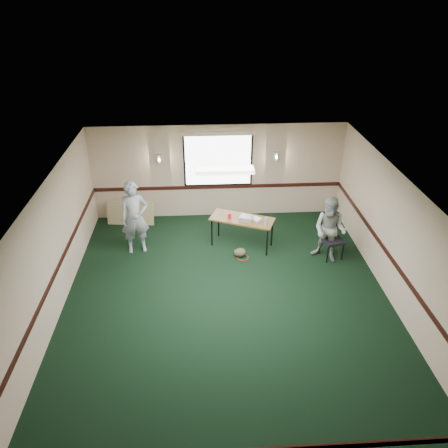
{
  "coord_description": "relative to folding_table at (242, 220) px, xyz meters",
  "views": [
    {
      "loc": [
        -0.53,
        -7.32,
        6.09
      ],
      "look_at": [
        0.0,
        1.3,
        1.2
      ],
      "focal_mm": 35.0,
      "sensor_mm": 36.0,
      "label": 1
    }
  ],
  "objects": [
    {
      "name": "duffel_bag",
      "position": [
        -0.09,
        -0.52,
        -0.63
      ],
      "size": [
        0.38,
        0.34,
        0.22
      ],
      "primitive_type": "ellipsoid",
      "rotation": [
        0.0,
        0.0,
        0.43
      ],
      "color": "#474529",
      "rests_on": "ground"
    },
    {
      "name": "game_console",
      "position": [
        0.35,
        -0.1,
        0.09
      ],
      "size": [
        0.28,
        0.28,
        0.05
      ],
      "primitive_type": "cube",
      "rotation": [
        0.0,
        0.0,
        -0.78
      ],
      "color": "white",
      "rests_on": "folding_table"
    },
    {
      "name": "person_right",
      "position": [
        2.03,
        -0.76,
        0.09
      ],
      "size": [
        1.02,
        0.98,
        1.66
      ],
      "primitive_type": "imported",
      "rotation": [
        0.0,
        0.0,
        -0.64
      ],
      "color": "#789EBB",
      "rests_on": "ground"
    },
    {
      "name": "red_cup",
      "position": [
        -0.32,
        0.04,
        0.12
      ],
      "size": [
        0.09,
        0.09,
        0.13
      ],
      "primitive_type": "cylinder",
      "color": "red",
      "rests_on": "folding_table"
    },
    {
      "name": "folded_table",
      "position": [
        -3.01,
        1.33,
        -0.4
      ],
      "size": [
        1.32,
        0.33,
        0.67
      ],
      "primitive_type": "cube",
      "rotation": [
        -0.21,
        0.0,
        -0.11
      ],
      "color": "tan",
      "rests_on": "ground"
    },
    {
      "name": "person_left",
      "position": [
        -2.67,
        -0.07,
        0.21
      ],
      "size": [
        0.76,
        0.58,
        1.88
      ],
      "primitive_type": "imported",
      "rotation": [
        0.0,
        0.0,
        0.21
      ],
      "color": "#41638F",
      "rests_on": "ground"
    },
    {
      "name": "water_bottle",
      "position": [
        0.54,
        -0.4,
        0.17
      ],
      "size": [
        0.07,
        0.07,
        0.22
      ],
      "primitive_type": "cylinder",
      "color": "#7BA5CA",
      "rests_on": "folding_table"
    },
    {
      "name": "room_shell",
      "position": [
        -0.52,
        -0.15,
        0.84
      ],
      "size": [
        8.0,
        8.02,
        8.0
      ],
      "color": "#CCAD93",
      "rests_on": "ground"
    },
    {
      "name": "folding_table",
      "position": [
        0.0,
        0.0,
        0.0
      ],
      "size": [
        1.71,
        1.2,
        0.79
      ],
      "rotation": [
        0.0,
        0.0,
        -0.4
      ],
      "color": "#523417",
      "rests_on": "ground"
    },
    {
      "name": "cable_coil",
      "position": [
        -0.03,
        -0.59,
        -0.73
      ],
      "size": [
        0.32,
        0.32,
        0.01
      ],
      "primitive_type": "torus",
      "rotation": [
        0.0,
        0.0,
        -0.16
      ],
      "color": "red",
      "rests_on": "ground"
    },
    {
      "name": "conference_chair",
      "position": [
        2.14,
        -0.57,
        -0.15
      ],
      "size": [
        0.59,
        0.6,
        1.0
      ],
      "rotation": [
        0.0,
        0.0,
        0.22
      ],
      "color": "black",
      "rests_on": "ground"
    },
    {
      "name": "projector",
      "position": [
        0.09,
        -0.09,
        0.11
      ],
      "size": [
        0.39,
        0.36,
        0.11
      ],
      "primitive_type": "cube",
      "rotation": [
        0.0,
        0.0,
        -0.37
      ],
      "color": "#94959C",
      "rests_on": "folding_table"
    },
    {
      "name": "ground",
      "position": [
        -0.52,
        -2.27,
        -0.74
      ],
      "size": [
        8.0,
        8.0,
        0.0
      ],
      "primitive_type": "plane",
      "color": "black",
      "rests_on": "ground"
    }
  ]
}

